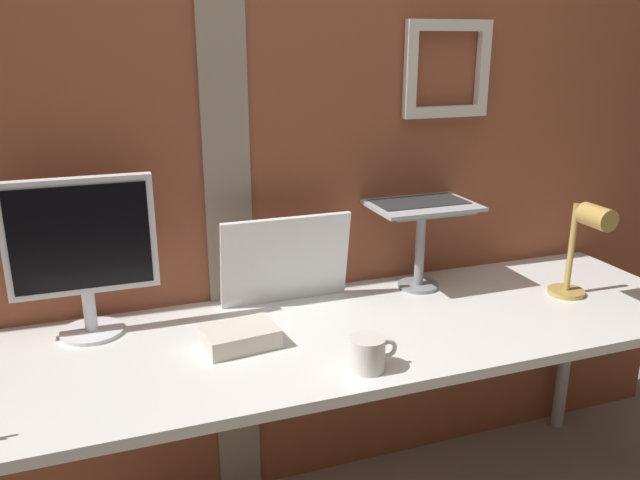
# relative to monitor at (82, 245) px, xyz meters

# --- Properties ---
(brick_wall_back) EXTENTS (3.45, 0.16, 2.64)m
(brick_wall_back) POSITION_rel_monitor_xyz_m (0.56, 0.18, 0.30)
(brick_wall_back) COLOR brown
(brick_wall_back) RESTS_ON ground_plane
(desk) EXTENTS (2.39, 0.68, 0.75)m
(desk) POSITION_rel_monitor_xyz_m (0.66, -0.22, -0.33)
(desk) COLOR white
(desk) RESTS_ON ground_plane
(monitor) EXTENTS (0.40, 0.18, 0.46)m
(monitor) POSITION_rel_monitor_xyz_m (0.00, 0.00, 0.00)
(monitor) COLOR white
(monitor) RESTS_ON desk
(laptop_stand) EXTENTS (0.28, 0.22, 0.29)m
(laptop_stand) POSITION_rel_monitor_xyz_m (1.06, 0.00, -0.08)
(laptop_stand) COLOR gray
(laptop_stand) RESTS_ON desk
(laptop) EXTENTS (0.35, 0.31, 0.24)m
(laptop) POSITION_rel_monitor_xyz_m (1.06, 0.07, 0.08)
(laptop) COLOR #ADB2B7
(laptop) RESTS_ON laptop_stand
(whiteboard_panel) EXTENTS (0.42, 0.07, 0.29)m
(whiteboard_panel) POSITION_rel_monitor_xyz_m (0.60, 0.03, -0.12)
(whiteboard_panel) COLOR white
(whiteboard_panel) RESTS_ON desk
(desk_lamp) EXTENTS (0.12, 0.20, 0.33)m
(desk_lamp) POSITION_rel_monitor_xyz_m (1.50, -0.28, -0.07)
(desk_lamp) COLOR tan
(desk_lamp) RESTS_ON desk
(coffee_mug) EXTENTS (0.13, 0.09, 0.09)m
(coffee_mug) POSITION_rel_monitor_xyz_m (0.67, -0.46, -0.22)
(coffee_mug) COLOR silver
(coffee_mug) RESTS_ON desk
(paper_clutter_stack) EXTENTS (0.21, 0.16, 0.05)m
(paper_clutter_stack) POSITION_rel_monitor_xyz_m (0.39, -0.22, -0.24)
(paper_clutter_stack) COLOR silver
(paper_clutter_stack) RESTS_ON desk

